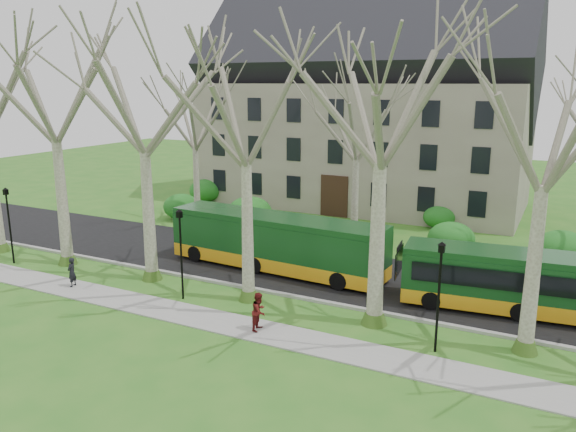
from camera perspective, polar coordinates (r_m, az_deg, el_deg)
The scene contains 13 objects.
ground at distance 25.51m, azimuth 1.76°, elevation -9.91°, with size 120.00×120.00×0.00m, color #2D6D1F.
sidewalk at distance 23.45m, azimuth -0.90°, elevation -12.01°, with size 70.00×2.00×0.06m, color gray.
road at distance 30.23m, azimuth 6.23°, elevation -6.12°, with size 80.00×8.00×0.06m, color black.
curb at distance 26.74m, azimuth 3.14°, elevation -8.63°, with size 80.00×0.25×0.14m, color #A5A39E.
building at distance 47.98m, azimuth 7.66°, elevation 10.89°, with size 26.50×12.20×16.00m.
tree_row_verge at distance 23.89m, azimuth 2.19°, elevation 5.96°, with size 49.00×7.00×14.00m.
tree_row_far at distance 34.37m, azimuth 7.67°, elevation 6.46°, with size 33.00×7.00×12.00m.
lamp_row at distance 23.74m, azimuth 0.77°, elevation -5.06°, with size 36.22×0.22×4.30m.
hedges at distance 39.19m, azimuth 4.31°, elevation -0.03°, with size 30.60×8.60×2.00m.
bus_lead at distance 30.66m, azimuth -1.22°, elevation -2.65°, with size 12.42×2.59×3.11m, color #13431A, non-canonical shape.
bus_follow at distance 27.12m, azimuth 23.86°, elevation -6.30°, with size 11.37×2.37×2.84m, color #13431A, non-canonical shape.
pedestrian_a at distance 30.35m, azimuth -21.11°, elevation -5.34°, with size 0.55×0.36×1.50m, color black.
pedestrian_b at distance 23.59m, azimuth -2.95°, elevation -9.64°, with size 0.79×0.61×1.62m, color #5A1414.
Camera 1 is at (9.90, -21.22, 10.11)m, focal length 35.00 mm.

